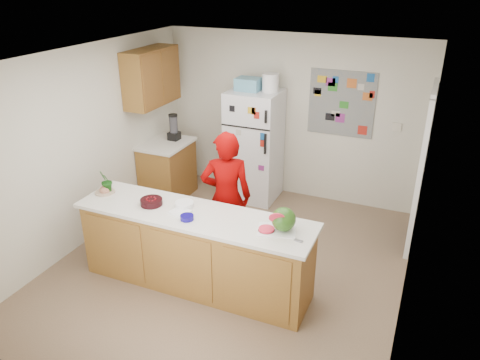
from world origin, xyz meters
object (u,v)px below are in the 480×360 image
at_px(refrigerator, 254,146).
at_px(watermelon, 284,219).
at_px(cherry_bowl, 151,202).
at_px(person, 226,198).

bearing_deg(refrigerator, watermelon, -61.95).
height_order(refrigerator, cherry_bowl, refrigerator).
relative_size(watermelon, cherry_bowl, 1.00).
distance_m(person, watermelon, 1.13).
xyz_separation_m(person, cherry_bowl, (-0.62, -0.65, 0.13)).
distance_m(refrigerator, person, 1.77).
relative_size(refrigerator, person, 1.03).
height_order(refrigerator, person, refrigerator).
bearing_deg(cherry_bowl, refrigerator, 83.34).
bearing_deg(person, refrigerator, -103.72).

